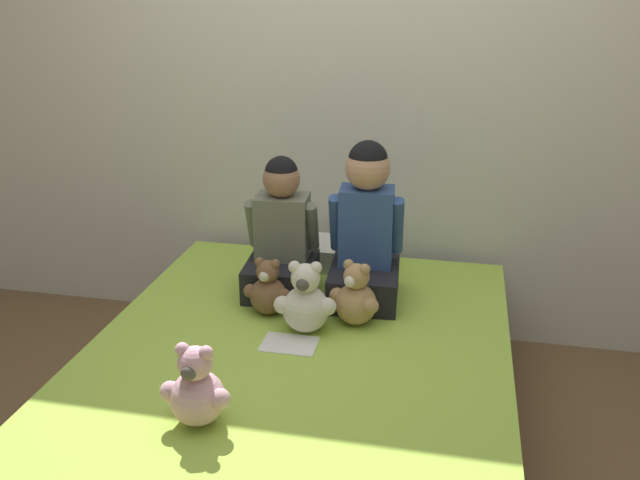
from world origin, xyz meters
name	(u,v)px	position (x,y,z in m)	size (l,w,h in m)	color
ground_plane	(299,444)	(0.00, 0.00, 0.00)	(14.00, 14.00, 0.00)	brown
wall_behind_bed	(349,89)	(0.00, 1.07, 1.25)	(8.00, 0.06, 2.50)	silver
bed	(298,397)	(0.00, 0.00, 0.22)	(1.59, 1.95, 0.45)	#473828
child_on_left	(282,238)	(-0.19, 0.49, 0.69)	(0.32, 0.35, 0.60)	black
child_on_right	(366,232)	(0.18, 0.49, 0.74)	(0.32, 0.38, 0.69)	black
teddy_bear_held_by_left_child	(268,290)	(-0.19, 0.25, 0.55)	(0.20, 0.15, 0.24)	brown
teddy_bear_held_by_right_child	(356,298)	(0.18, 0.24, 0.56)	(0.21, 0.17, 0.27)	tan
teddy_bear_between_children	(305,302)	(0.00, 0.14, 0.57)	(0.24, 0.18, 0.29)	silver
teddy_bear_at_foot_of_bed	(197,390)	(-0.19, -0.51, 0.56)	(0.23, 0.17, 0.28)	#DBA3B2
pillow_at_headboard	(337,254)	(0.00, 0.81, 0.50)	(0.53, 0.26, 0.11)	silver
sign_card	(289,344)	(-0.04, 0.01, 0.45)	(0.21, 0.15, 0.00)	white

